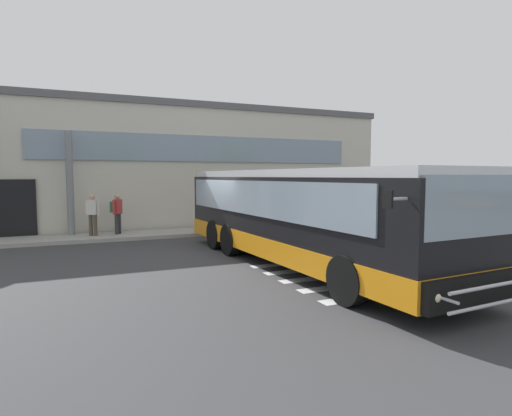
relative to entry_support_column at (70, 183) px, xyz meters
The scene contains 9 objects.
ground_plane 7.60m from the entry_support_column, 48.06° to the right, with size 80.00×90.00×0.02m, color #353538.
bay_paint_stripes 12.00m from the entry_support_column, 54.48° to the right, with size 4.40×3.96×0.01m.
terminal_building 7.53m from the entry_support_column, 56.14° to the left, with size 22.84×13.80×5.99m.
boarding_curb 5.35m from the entry_support_column, ahead, with size 25.04×2.00×0.15m, color #9E9B93.
entry_support_column is the anchor object (origin of this frame).
bus_main_foreground 10.09m from the entry_support_column, 53.35° to the right, with size 3.24×11.43×2.70m.
passenger_near_column 1.54m from the entry_support_column, 38.26° to the right, with size 0.51×0.39×1.68m.
passenger_by_doorway 2.12m from the entry_support_column, 16.46° to the right, with size 0.50×0.52×1.68m.
safety_bollard_yellow 6.39m from the entry_support_column, 17.06° to the right, with size 0.18×0.18×0.90m, color yellow.
Camera 1 is at (-4.61, -12.93, 2.53)m, focal length 29.24 mm.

